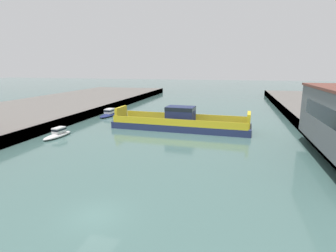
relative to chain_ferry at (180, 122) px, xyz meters
name	(u,v)px	position (x,y,z in m)	size (l,w,h in m)	color
ground_plane	(96,216)	(-0.39, -28.01, -1.14)	(400.00, 400.00, 0.00)	#476B66
chain_ferry	(180,122)	(0.00, 0.00, 0.00)	(23.11, 6.75, 3.82)	navy
moored_boat_near_right	(58,134)	(-16.64, -9.64, -0.61)	(2.04, 5.63, 1.43)	white
moored_boat_mid_left	(109,113)	(-17.13, 8.31, -0.58)	(2.38, 6.59, 1.52)	navy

